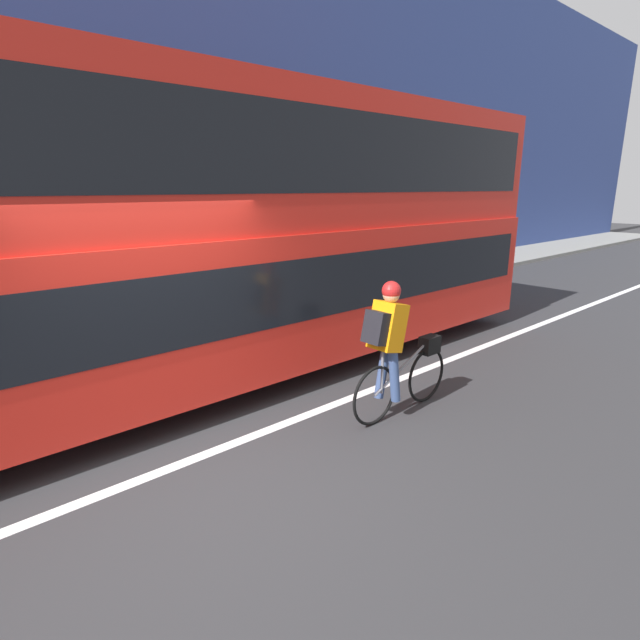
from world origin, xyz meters
TOP-DOWN VIEW (x-y plane):
  - ground_plane at (0.00, 0.00)m, footprint 80.00×80.00m
  - road_center_line at (0.00, 0.29)m, footprint 50.00×0.14m
  - sidewalk_curb at (0.00, 5.47)m, footprint 60.00×2.32m
  - bus at (1.48, 2.01)m, footprint 11.49×2.51m
  - cyclist_on_bike at (2.29, -0.40)m, footprint 1.67×0.32m
  - street_sign_post at (3.77, 5.35)m, footprint 0.36×0.09m

SIDE VIEW (x-z plane):
  - ground_plane at x=0.00m, z-range 0.00..0.00m
  - road_center_line at x=0.00m, z-range 0.00..0.01m
  - sidewalk_curb at x=0.00m, z-range 0.00..0.12m
  - cyclist_on_bike at x=2.29m, z-range 0.06..1.70m
  - street_sign_post at x=3.77m, z-range 0.27..3.04m
  - bus at x=1.48m, z-range 0.21..4.08m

